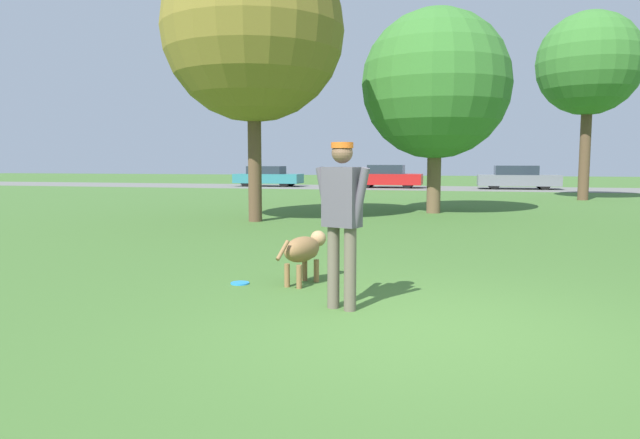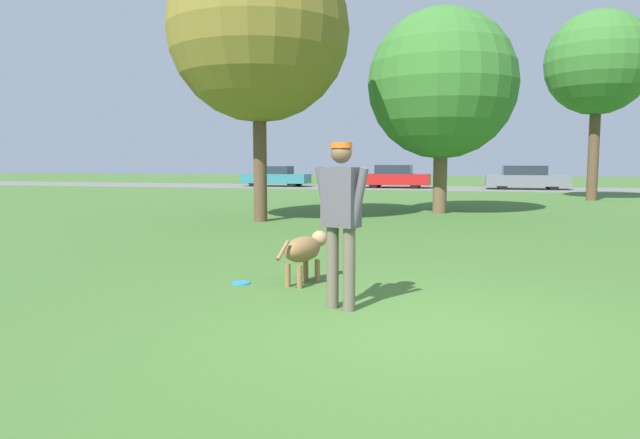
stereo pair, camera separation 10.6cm
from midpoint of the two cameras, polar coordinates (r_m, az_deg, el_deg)
ground_plane at (r=5.58m, az=10.38°, el=-10.63°), size 120.00×120.00×0.00m
far_road_strip at (r=34.25m, az=14.29°, el=3.02°), size 120.00×6.00×0.01m
person at (r=5.98m, az=2.62°, el=0.83°), size 0.64×0.34×1.77m
dog at (r=7.32m, az=-1.10°, el=-3.04°), size 0.49×1.12×0.65m
frisbee at (r=7.46m, az=-7.50°, el=-6.30°), size 0.24×0.24×0.02m
tree_near_left at (r=15.41m, az=-5.95°, el=18.26°), size 4.66×4.66×7.24m
tree_far_right at (r=25.95m, az=26.13°, el=13.82°), size 4.10×4.10×7.53m
tree_mid_center at (r=17.89m, az=12.27°, el=13.06°), size 4.45×4.45×6.11m
parked_car_teal at (r=36.25m, az=-4.40°, el=4.32°), size 4.21×1.68×1.28m
parked_car_red at (r=34.42m, az=7.62°, el=4.26°), size 4.02×1.83×1.37m
parked_car_grey at (r=34.30m, az=19.99°, el=3.93°), size 4.50×1.81×1.34m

